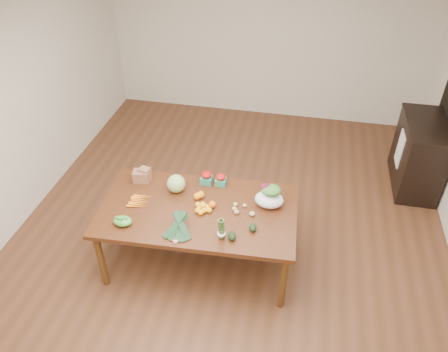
% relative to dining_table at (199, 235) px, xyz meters
% --- Properties ---
extents(floor, '(6.00, 6.00, 0.00)m').
position_rel_dining_table_xyz_m(floor, '(0.24, 0.48, -0.38)').
color(floor, brown).
rests_on(floor, ground).
extents(room_walls, '(5.02, 6.02, 2.70)m').
position_rel_dining_table_xyz_m(room_walls, '(0.24, 0.48, 0.97)').
color(room_walls, beige).
rests_on(room_walls, floor).
extents(dining_table, '(2.03, 1.20, 0.75)m').
position_rel_dining_table_xyz_m(dining_table, '(0.00, 0.00, 0.00)').
color(dining_table, '#502312').
rests_on(dining_table, floor).
extents(cabinet, '(0.52, 1.02, 0.94)m').
position_rel_dining_table_xyz_m(cabinet, '(2.46, 1.91, 0.10)').
color(cabinet, black).
rests_on(cabinet, floor).
extents(dish_towel, '(0.02, 0.28, 0.45)m').
position_rel_dining_table_xyz_m(dish_towel, '(2.20, 1.88, 0.18)').
color(dish_towel, white).
rests_on(dish_towel, cabinet).
extents(paper_bag, '(0.23, 0.20, 0.16)m').
position_rel_dining_table_xyz_m(paper_bag, '(-0.71, 0.32, 0.45)').
color(paper_bag, brown).
rests_on(paper_bag, dining_table).
extents(cabbage, '(0.19, 0.19, 0.19)m').
position_rel_dining_table_xyz_m(cabbage, '(-0.29, 0.23, 0.47)').
color(cabbage, '#A3C974').
rests_on(cabbage, dining_table).
extents(strawberry_basket_a, '(0.13, 0.13, 0.11)m').
position_rel_dining_table_xyz_m(strawberry_basket_a, '(-0.01, 0.43, 0.43)').
color(strawberry_basket_a, '#B00D0B').
rests_on(strawberry_basket_a, dining_table).
extents(strawberry_basket_b, '(0.12, 0.12, 0.10)m').
position_rel_dining_table_xyz_m(strawberry_basket_b, '(0.14, 0.44, 0.43)').
color(strawberry_basket_b, red).
rests_on(strawberry_basket_b, dining_table).
extents(orange_a, '(0.07, 0.07, 0.07)m').
position_rel_dining_table_xyz_m(orange_a, '(-0.04, 0.14, 0.41)').
color(orange_a, '#FF9F0F').
rests_on(orange_a, dining_table).
extents(orange_b, '(0.08, 0.08, 0.08)m').
position_rel_dining_table_xyz_m(orange_b, '(-0.01, 0.17, 0.42)').
color(orange_b, orange).
rests_on(orange_b, dining_table).
extents(orange_c, '(0.07, 0.07, 0.07)m').
position_rel_dining_table_xyz_m(orange_c, '(0.14, 0.05, 0.41)').
color(orange_c, orange).
rests_on(orange_c, dining_table).
extents(mandarin_cluster, '(0.19, 0.19, 0.09)m').
position_rel_dining_table_xyz_m(mandarin_cluster, '(0.06, -0.01, 0.42)').
color(mandarin_cluster, '#FFAC0F').
rests_on(mandarin_cluster, dining_table).
extents(carrots, '(0.23, 0.23, 0.03)m').
position_rel_dining_table_xyz_m(carrots, '(-0.60, -0.02, 0.39)').
color(carrots, orange).
rests_on(carrots, dining_table).
extents(snap_pea_bag, '(0.18, 0.14, 0.08)m').
position_rel_dining_table_xyz_m(snap_pea_bag, '(-0.65, -0.37, 0.42)').
color(snap_pea_bag, green).
rests_on(snap_pea_bag, dining_table).
extents(kale_bunch, '(0.34, 0.42, 0.16)m').
position_rel_dining_table_xyz_m(kale_bunch, '(-0.09, -0.39, 0.45)').
color(kale_bunch, black).
rests_on(kale_bunch, dining_table).
extents(asparagus_bundle, '(0.09, 0.12, 0.26)m').
position_rel_dining_table_xyz_m(asparagus_bundle, '(0.32, -0.36, 0.50)').
color(asparagus_bundle, '#4F7335').
rests_on(asparagus_bundle, dining_table).
extents(potato_a, '(0.05, 0.04, 0.04)m').
position_rel_dining_table_xyz_m(potato_a, '(0.37, 0.05, 0.40)').
color(potato_a, tan).
rests_on(potato_a, dining_table).
extents(potato_b, '(0.05, 0.05, 0.05)m').
position_rel_dining_table_xyz_m(potato_b, '(0.40, 0.01, 0.40)').
color(potato_b, tan).
rests_on(potato_b, dining_table).
extents(potato_c, '(0.04, 0.04, 0.04)m').
position_rel_dining_table_xyz_m(potato_c, '(0.46, 0.12, 0.39)').
color(potato_c, tan).
rests_on(potato_c, dining_table).
extents(potato_d, '(0.05, 0.04, 0.04)m').
position_rel_dining_table_xyz_m(potato_d, '(0.36, 0.12, 0.40)').
color(potato_d, tan).
rests_on(potato_d, dining_table).
extents(potato_e, '(0.06, 0.05, 0.05)m').
position_rel_dining_table_xyz_m(potato_e, '(0.55, 0.01, 0.40)').
color(potato_e, tan).
rests_on(potato_e, dining_table).
extents(avocado_a, '(0.10, 0.12, 0.07)m').
position_rel_dining_table_xyz_m(avocado_a, '(0.42, -0.34, 0.41)').
color(avocado_a, black).
rests_on(avocado_a, dining_table).
extents(avocado_b, '(0.10, 0.12, 0.07)m').
position_rel_dining_table_xyz_m(avocado_b, '(0.59, -0.19, 0.41)').
color(avocado_b, black).
rests_on(avocado_b, dining_table).
extents(salad_bag, '(0.30, 0.23, 0.23)m').
position_rel_dining_table_xyz_m(salad_bag, '(0.69, 0.19, 0.49)').
color(salad_bag, white).
rests_on(salad_bag, dining_table).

